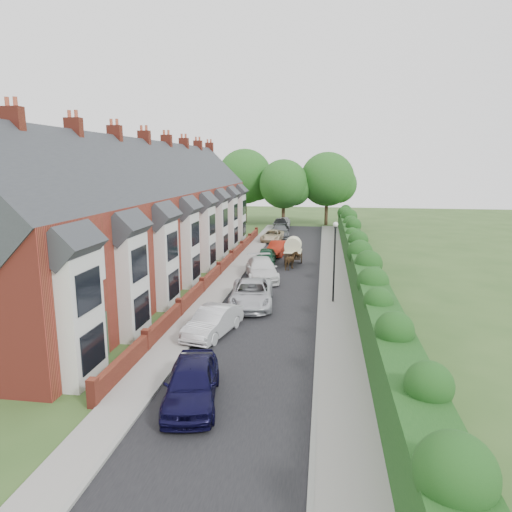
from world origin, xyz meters
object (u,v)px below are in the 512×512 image
at_px(car_red, 278,248).
at_px(car_white, 262,269).
at_px(car_green, 266,257).
at_px(horse, 291,261).
at_px(horse_cart, 293,249).
at_px(car_grey, 280,231).
at_px(car_navy, 192,382).
at_px(car_silver_b, 252,294).
at_px(car_silver_a, 213,322).
at_px(car_beige, 273,236).
at_px(lamppost, 335,252).
at_px(car_black, 281,224).

bearing_deg(car_red, car_white, -82.53).
xyz_separation_m(car_green, horse, (2.32, -1.74, 0.04)).
bearing_deg(car_red, horse_cart, -57.50).
relative_size(car_red, car_grey, 0.87).
distance_m(car_green, horse, 2.90).
bearing_deg(car_red, car_navy, -81.47).
xyz_separation_m(car_silver_b, car_grey, (-0.88, 27.25, -0.07)).
relative_size(car_silver_a, car_red, 1.04).
distance_m(car_navy, car_silver_b, 11.89).
bearing_deg(car_beige, horse, -72.28).
bearing_deg(car_green, car_beige, 90.24).
height_order(car_grey, horse_cart, horse_cart).
bearing_deg(lamppost, car_navy, -112.04).
height_order(car_silver_a, car_black, car_black).
relative_size(lamppost, car_silver_a, 1.17).
bearing_deg(horse_cart, car_silver_a, -99.52).
relative_size(car_navy, car_green, 1.15).
height_order(car_silver_b, car_beige, car_silver_b).
height_order(car_silver_a, car_green, car_silver_a).
distance_m(car_beige, car_grey, 3.34).
distance_m(car_grey, car_black, 6.38).
height_order(lamppost, car_navy, lamppost).
xyz_separation_m(car_silver_a, car_red, (1.17, 21.22, -0.03)).
bearing_deg(car_grey, car_navy, -97.71).
xyz_separation_m(lamppost, car_silver_b, (-5.00, -1.27, -2.53)).
relative_size(car_white, car_black, 1.20).
distance_m(lamppost, car_black, 33.06).
bearing_deg(car_navy, car_black, 81.09).
bearing_deg(lamppost, horse, 110.23).
bearing_deg(car_navy, car_grey, 80.56).
height_order(car_navy, car_beige, car_navy).
height_order(car_white, car_green, car_white).
bearing_deg(horse_cart, lamppost, -73.07).
bearing_deg(car_black, car_silver_a, -98.79).
height_order(car_silver_b, car_white, car_white).
bearing_deg(car_silver_a, car_green, 101.22).
height_order(car_black, horse, car_black).
bearing_deg(car_green, car_white, -90.09).
distance_m(car_green, car_red, 4.16).
xyz_separation_m(lamppost, car_white, (-5.28, 5.39, -2.50)).
bearing_deg(car_black, car_navy, -97.78).
xyz_separation_m(car_green, car_red, (0.60, 4.12, 0.00)).
bearing_deg(horse_cart, car_black, 98.23).
distance_m(car_red, car_beige, 8.03).
relative_size(car_silver_a, car_green, 1.09).
bearing_deg(car_silver_b, car_beige, 87.17).
bearing_deg(car_grey, car_silver_b, -96.67).
height_order(car_green, horse, horse).
bearing_deg(horse, lamppost, 130.25).
bearing_deg(horse, car_silver_a, 99.37).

